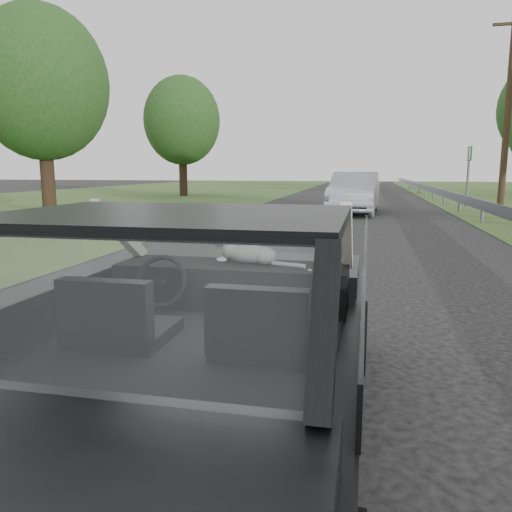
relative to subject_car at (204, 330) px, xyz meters
The scene contains 12 objects.
ground 0.72m from the subject_car, ahead, with size 140.00×140.00×0.00m, color #3F3F3F.
subject_car is the anchor object (origin of this frame).
dashboard 0.64m from the subject_car, 90.00° to the left, with size 1.58×0.45×0.30m, color black.
driver_seat 0.52m from the subject_car, 144.06° to the right, with size 0.50×0.72×0.42m, color black.
passenger_seat 0.52m from the subject_car, 35.94° to the right, with size 0.50×0.72×0.42m, color black.
steering_wheel 0.55m from the subject_car, 140.48° to the left, with size 0.36×0.36×0.04m, color black.
cat 0.76m from the subject_car, 80.67° to the left, with size 0.50×0.16×0.23m, color gray.
other_car 16.73m from the subject_car, 88.54° to the left, with size 1.87×4.73×1.56m, color silver.
highway_sign 22.07m from the subject_car, 76.19° to the left, with size 0.11×1.06×2.64m, color #0E621E.
utility_pole 19.10m from the subject_car, 71.91° to the left, with size 0.25×0.25×7.55m, color #422E1E.
tree_5 17.87m from the subject_car, 127.50° to the left, with size 4.78×4.78×7.24m, color #184713, non-canonical shape.
tree_6 29.20m from the subject_car, 110.91° to the left, with size 4.67×4.67×7.07m, color #184713, non-canonical shape.
Camera 1 is at (0.89, -2.64, 1.64)m, focal length 35.00 mm.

